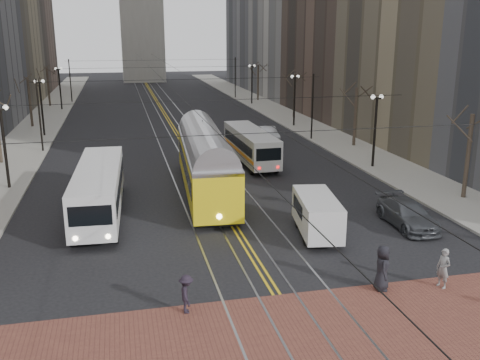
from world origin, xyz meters
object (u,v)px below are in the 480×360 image
pedestrian_d (186,294)px  sedan_grey (243,146)px  streetcar (205,167)px  rear_bus (251,146)px  sedan_silver (268,134)px  cargo_van (317,217)px  pedestrian_a (382,268)px  sedan_parked (407,214)px  pedestrian_b (443,268)px  transit_bus (99,191)px

pedestrian_d → sedan_grey: bearing=-16.7°
streetcar → rear_bus: bearing=60.7°
sedan_silver → cargo_van: bearing=-97.5°
sedan_grey → pedestrian_a: pedestrian_a is taller
streetcar → sedan_parked: 13.45m
sedan_silver → sedan_parked: sedan_silver is taller
streetcar → pedestrian_b: 17.83m
rear_bus → pedestrian_d: (-8.43, -23.65, -0.56)m
cargo_van → pedestrian_d: cargo_van is taller
sedan_grey → pedestrian_b: size_ratio=2.53×
sedan_silver → pedestrian_a: bearing=-94.7°
pedestrian_a → pedestrian_b: (2.64, -0.38, -0.12)m
rear_bus → pedestrian_b: rear_bus is taller
streetcar → pedestrian_d: bearing=-98.2°
streetcar → sedan_silver: (8.92, 16.07, -1.05)m
sedan_silver → pedestrian_a: (-3.97, -31.80, 0.27)m
transit_bus → sedan_parked: 17.86m
sedan_silver → pedestrian_a: 32.05m
streetcar → pedestrian_b: streetcar is taller
transit_bus → pedestrian_b: (14.48, -12.95, -0.58)m
transit_bus → pedestrian_a: bearing=-44.3°
cargo_van → pedestrian_b: 7.55m
transit_bus → pedestrian_b: 19.43m
sedan_parked → streetcar: bearing=140.2°
pedestrian_a → pedestrian_b: bearing=-77.6°
sedan_grey → pedestrian_b: pedestrian_b is taller
transit_bus → rear_bus: transit_bus is taller
transit_bus → streetcar: (6.88, 3.15, 0.31)m
streetcar → pedestrian_d: 16.17m
sedan_grey → pedestrian_d: bearing=-111.3°
streetcar → cargo_van: bearing=-60.3°
streetcar → sedan_silver: streetcar is taller
rear_bus → pedestrian_a: (-0.14, -23.58, -0.35)m
rear_bus → cargo_van: rear_bus is taller
cargo_van → sedan_grey: 20.32m
transit_bus → sedan_parked: (16.88, -5.78, -0.75)m
transit_bus → rear_bus: size_ratio=1.13×
cargo_van → pedestrian_d: (-7.84, -6.57, -0.29)m
sedan_grey → pedestrian_a: (-0.22, -26.81, 0.25)m
streetcar → sedan_grey: streetcar is taller
rear_bus → pedestrian_b: size_ratio=5.94×
rear_bus → pedestrian_a: size_ratio=5.23×
sedan_parked → sedan_grey: bearing=105.6°
sedan_silver → pedestrian_d: (-12.26, -31.87, 0.06)m
pedestrian_a → pedestrian_d: pedestrian_a is taller
transit_bus → pedestrian_a: (11.83, -12.57, -0.46)m
pedestrian_b → pedestrian_d: size_ratio=1.12×
transit_bus → pedestrian_d: 13.15m
rear_bus → sedan_grey: size_ratio=2.35×
rear_bus → sedan_grey: rear_bus is taller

